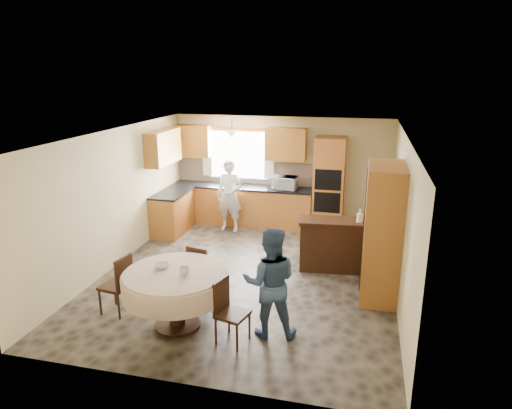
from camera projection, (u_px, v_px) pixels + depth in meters
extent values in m
cube|color=brown|center=(248.00, 275.00, 8.09)|extent=(5.00, 6.00, 0.01)
cube|color=white|center=(247.00, 134.00, 7.38)|extent=(5.00, 6.00, 0.01)
cube|color=tan|center=(280.00, 171.00, 10.53)|extent=(5.00, 0.02, 2.50)
cube|color=tan|center=(178.00, 286.00, 4.94)|extent=(5.00, 0.02, 2.50)
cube|color=tan|center=(115.00, 199.00, 8.30)|extent=(0.02, 6.00, 2.50)
cube|color=tan|center=(401.00, 219.00, 7.18)|extent=(0.02, 6.00, 2.50)
cube|color=white|center=(238.00, 155.00, 10.64)|extent=(1.40, 0.03, 1.10)
cube|color=white|center=(207.00, 151.00, 10.75)|extent=(0.22, 0.02, 1.15)
cube|color=white|center=(269.00, 154.00, 10.41)|extent=(0.22, 0.02, 1.15)
cube|color=orange|center=(242.00, 206.00, 10.67)|extent=(3.30, 0.60, 0.88)
cube|color=black|center=(242.00, 187.00, 10.54)|extent=(3.30, 0.64, 0.04)
cube|color=orange|center=(173.00, 213.00, 10.14)|extent=(0.60, 1.20, 0.88)
cube|color=black|center=(171.00, 193.00, 10.01)|extent=(0.64, 1.20, 0.04)
cube|color=tan|center=(245.00, 172.00, 10.73)|extent=(3.30, 0.02, 0.55)
cube|color=#C58531|center=(193.00, 141.00, 10.65)|extent=(0.85, 0.33, 0.72)
cube|color=#C58531|center=(286.00, 144.00, 10.16)|extent=(0.90, 0.33, 0.72)
cube|color=#C58531|center=(163.00, 147.00, 9.75)|extent=(0.33, 1.20, 0.72)
cube|color=orange|center=(329.00, 185.00, 10.04)|extent=(0.66, 0.62, 2.12)
cube|color=black|center=(328.00, 180.00, 9.69)|extent=(0.56, 0.01, 0.45)
cube|color=black|center=(327.00, 202.00, 9.84)|extent=(0.56, 0.01, 0.45)
cone|color=beige|center=(232.00, 135.00, 10.04)|extent=(0.36, 0.36, 0.18)
cube|color=#381C0F|center=(333.00, 246.00, 8.23)|extent=(1.28, 0.63, 0.88)
cube|color=black|center=(377.00, 267.00, 7.80)|extent=(0.39, 0.28, 0.53)
cube|color=orange|center=(382.00, 232.00, 7.12)|extent=(0.56, 1.12, 2.13)
cylinder|color=#381C0F|center=(177.00, 301.00, 6.39)|extent=(0.22, 0.22, 0.77)
cylinder|color=#381C0F|center=(178.00, 324.00, 6.49)|extent=(0.65, 0.65, 0.04)
cylinder|color=beige|center=(175.00, 274.00, 6.27)|extent=(1.41, 1.41, 0.05)
cylinder|color=beige|center=(176.00, 284.00, 6.31)|extent=(1.47, 1.47, 0.30)
cube|color=#381C0F|center=(116.00, 286.00, 6.76)|extent=(0.45, 0.45, 0.05)
cube|color=#381C0F|center=(124.00, 272.00, 6.62)|extent=(0.09, 0.38, 0.47)
cylinder|color=#381C0F|center=(101.00, 303.00, 6.70)|extent=(0.03, 0.03, 0.40)
cylinder|color=#381C0F|center=(121.00, 306.00, 6.63)|extent=(0.03, 0.03, 0.40)
cylinder|color=#381C0F|center=(113.00, 293.00, 7.02)|extent=(0.03, 0.03, 0.40)
cylinder|color=#381C0F|center=(133.00, 295.00, 6.94)|extent=(0.03, 0.03, 0.40)
cube|color=#381C0F|center=(203.00, 272.00, 7.25)|extent=(0.46, 0.46, 0.05)
cube|color=#381C0F|center=(197.00, 262.00, 7.03)|extent=(0.37, 0.12, 0.46)
cylinder|color=#381C0F|center=(190.00, 288.00, 7.19)|extent=(0.03, 0.03, 0.40)
cylinder|color=#381C0F|center=(210.00, 290.00, 7.12)|extent=(0.03, 0.03, 0.40)
cylinder|color=#381C0F|center=(198.00, 279.00, 7.50)|extent=(0.03, 0.03, 0.40)
cylinder|color=#381C0F|center=(217.00, 281.00, 7.43)|extent=(0.03, 0.03, 0.40)
cube|color=#381C0F|center=(233.00, 314.00, 6.00)|extent=(0.47, 0.47, 0.05)
cube|color=#381C0F|center=(221.00, 295.00, 6.01)|extent=(0.13, 0.36, 0.45)
cylinder|color=#381C0F|center=(217.00, 334.00, 5.95)|extent=(0.03, 0.03, 0.39)
cylinder|color=#381C0F|center=(241.00, 337.00, 5.88)|extent=(0.03, 0.03, 0.39)
cylinder|color=#381C0F|center=(225.00, 321.00, 6.25)|extent=(0.03, 0.03, 0.39)
cylinder|color=#381C0F|center=(248.00, 324.00, 6.18)|extent=(0.03, 0.03, 0.39)
cube|color=gold|center=(400.00, 185.00, 7.40)|extent=(0.05, 0.60, 0.50)
cube|color=silver|center=(398.00, 185.00, 7.41)|extent=(0.01, 0.50, 0.40)
imported|color=silver|center=(285.00, 183.00, 10.22)|extent=(0.56, 0.40, 0.29)
imported|color=silver|center=(230.00, 196.00, 10.14)|extent=(0.61, 0.42, 1.62)
imported|color=#344B72|center=(270.00, 283.00, 6.09)|extent=(0.84, 0.71, 1.54)
imported|color=#B2B2B2|center=(323.00, 221.00, 8.14)|extent=(0.26, 0.26, 0.05)
imported|color=silver|center=(360.00, 217.00, 7.97)|extent=(0.15, 0.15, 0.29)
imported|color=#B2B2B2|center=(185.00, 271.00, 6.16)|extent=(0.18, 0.18, 0.11)
imported|color=#B2B2B2|center=(162.00, 266.00, 6.37)|extent=(0.27, 0.27, 0.06)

